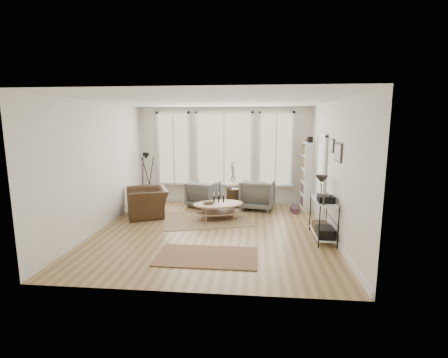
# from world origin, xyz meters

# --- Properties ---
(room) EXTENTS (5.50, 5.54, 2.90)m
(room) POSITION_xyz_m (0.02, 0.03, 1.43)
(room) COLOR #9E7C4C
(room) RESTS_ON ground
(bay_window) EXTENTS (4.14, 0.12, 2.24)m
(bay_window) POSITION_xyz_m (0.00, 2.71, 1.61)
(bay_window) COLOR tan
(bay_window) RESTS_ON ground
(door) EXTENTS (0.09, 1.06, 2.22)m
(door) POSITION_xyz_m (2.57, 1.15, 1.12)
(door) COLOR silver
(door) RESTS_ON ground
(bookcase) EXTENTS (0.31, 0.85, 2.06)m
(bookcase) POSITION_xyz_m (2.44, 2.23, 0.96)
(bookcase) COLOR white
(bookcase) RESTS_ON ground
(low_shelf) EXTENTS (0.38, 1.08, 1.30)m
(low_shelf) POSITION_xyz_m (2.38, -0.30, 0.51)
(low_shelf) COLOR white
(low_shelf) RESTS_ON ground
(wall_art) EXTENTS (0.04, 0.88, 0.44)m
(wall_art) POSITION_xyz_m (2.58, -0.27, 1.88)
(wall_art) COLOR black
(wall_art) RESTS_ON ground
(rug_main) EXTENTS (2.52, 2.15, 0.01)m
(rug_main) POSITION_xyz_m (-0.29, 0.88, 0.01)
(rug_main) COLOR brown
(rug_main) RESTS_ON ground
(rug_runner) EXTENTS (1.85, 1.04, 0.01)m
(rug_runner) POSITION_xyz_m (0.08, -1.46, 0.01)
(rug_runner) COLOR brown
(rug_runner) RESTS_ON ground
(coffee_table) EXTENTS (1.48, 1.18, 0.59)m
(coffee_table) POSITION_xyz_m (0.02, 0.96, 0.32)
(coffee_table) COLOR tan
(coffee_table) RESTS_ON ground
(armchair_left) EXTENTS (1.02, 1.03, 0.75)m
(armchair_left) POSITION_xyz_m (-0.56, 2.18, 0.38)
(armchair_left) COLOR slate
(armchair_left) RESTS_ON ground
(armchair_right) EXTENTS (1.05, 1.07, 0.85)m
(armchair_right) POSITION_xyz_m (1.02, 2.05, 0.42)
(armchair_right) COLOR slate
(armchair_right) RESTS_ON ground
(side_table) EXTENTS (0.36, 0.36, 1.53)m
(side_table) POSITION_xyz_m (0.31, 2.18, 0.74)
(side_table) COLOR #3D2818
(side_table) RESTS_ON ground
(vase) EXTENTS (0.25, 0.25, 0.23)m
(vase) POSITION_xyz_m (0.19, 2.29, 0.66)
(vase) COLOR silver
(vase) RESTS_ON side_table
(accent_chair) EXTENTS (1.44, 1.36, 0.73)m
(accent_chair) POSITION_xyz_m (-1.88, 1.06, 0.37)
(accent_chair) COLOR #3D2818
(accent_chair) RESTS_ON ground
(tripod_camera) EXTENTS (0.55, 0.55, 1.57)m
(tripod_camera) POSITION_xyz_m (-2.25, 2.19, 0.73)
(tripod_camera) COLOR black
(tripod_camera) RESTS_ON ground
(book_stack_near) EXTENTS (0.26, 0.29, 0.16)m
(book_stack_near) POSITION_xyz_m (2.05, 1.87, 0.08)
(book_stack_near) COLOR brown
(book_stack_near) RESTS_ON ground
(book_stack_far) EXTENTS (0.22, 0.26, 0.15)m
(book_stack_far) POSITION_xyz_m (2.05, 1.68, 0.07)
(book_stack_far) COLOR brown
(book_stack_far) RESTS_ON ground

